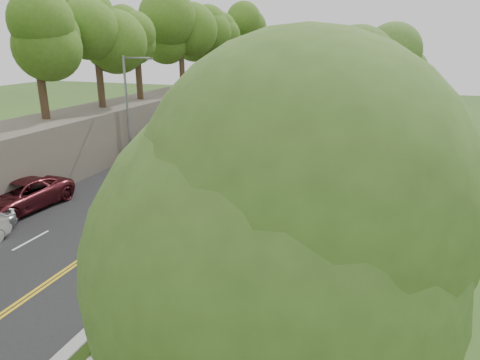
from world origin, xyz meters
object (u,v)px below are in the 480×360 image
streetlight (129,102)px  signpost (148,262)px  concrete_block (258,281)px  car_2 (20,196)px  painter_0 (251,196)px  construction_barrel (326,138)px  person_far (328,154)px

streetlight → signpost: streetlight is taller
signpost → concrete_block: signpost is taller
streetlight → signpost: 20.72m
signpost → car_2: bearing=153.1°
signpost → streetlight: bearing=124.1°
streetlight → concrete_block: bearing=-44.8°
painter_0 → construction_barrel: bearing=6.3°
construction_barrel → car_2: (-13.60, -22.15, 0.33)m
concrete_block → person_far: person_far is taller
streetlight → construction_barrel: streetlight is taller
construction_barrel → car_2: car_2 is taller
signpost → person_far: bearing=81.3°
streetlight → signpost: size_ratio=2.58×
streetlight → concrete_block: 21.08m
construction_barrel → concrete_block: size_ratio=0.82×
concrete_block → car_2: car_2 is taller
streetlight → car_2: 11.73m
car_2 → painter_0: bearing=23.8°
construction_barrel → person_far: person_far is taller
construction_barrel → concrete_block: (1.19, -25.60, -0.09)m
signpost → painter_0: bearing=87.8°
car_2 → person_far: bearing=48.8°
concrete_block → car_2: bearing=166.9°
construction_barrel → car_2: 26.00m
signpost → construction_barrel: bearing=86.0°
signpost → construction_barrel: signpost is taller
signpost → person_far: (3.15, 20.49, -1.01)m
concrete_block → car_2: size_ratio=0.20×
signpost → painter_0: 10.26m
signpost → concrete_block: bearing=38.1°
streetlight → person_far: 15.51m
construction_barrel → concrete_block: 25.63m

